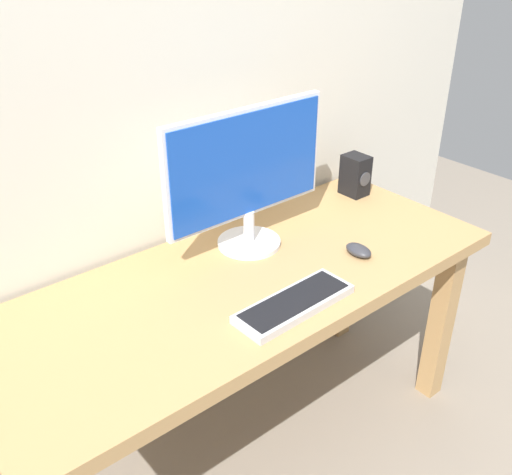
{
  "coord_description": "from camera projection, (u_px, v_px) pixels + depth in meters",
  "views": [
    {
      "loc": [
        -0.93,
        -1.17,
        1.71
      ],
      "look_at": [
        0.04,
        0.0,
        0.86
      ],
      "focal_mm": 40.92,
      "sensor_mm": 36.0,
      "label": 1
    }
  ],
  "objects": [
    {
      "name": "ground_plane",
      "position": [
        248.0,
        444.0,
        2.14
      ],
      "size": [
        6.0,
        6.0,
        0.0
      ],
      "primitive_type": "plane",
      "color": "gray"
    },
    {
      "name": "desk",
      "position": [
        247.0,
        304.0,
        1.83
      ],
      "size": [
        1.65,
        0.66,
        0.74
      ],
      "color": "tan",
      "rests_on": "ground_plane"
    },
    {
      "name": "monitor",
      "position": [
        247.0,
        173.0,
        1.83
      ],
      "size": [
        0.6,
        0.21,
        0.46
      ],
      "color": "silver",
      "rests_on": "desk"
    },
    {
      "name": "keyboard_primary",
      "position": [
        295.0,
        303.0,
        1.63
      ],
      "size": [
        0.37,
        0.14,
        0.03
      ],
      "color": "silver",
      "rests_on": "desk"
    },
    {
      "name": "mouse",
      "position": [
        359.0,
        250.0,
        1.88
      ],
      "size": [
        0.06,
        0.1,
        0.03
      ],
      "primitive_type": "ellipsoid",
      "rotation": [
        0.0,
        0.0,
        -0.04
      ],
      "color": "#333338",
      "rests_on": "desk"
    },
    {
      "name": "speaker_right",
      "position": [
        355.0,
        175.0,
        2.26
      ],
      "size": [
        0.08,
        0.1,
        0.16
      ],
      "color": "black",
      "rests_on": "desk"
    }
  ]
}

